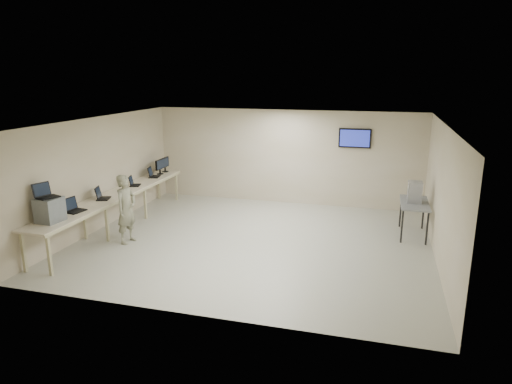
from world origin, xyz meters
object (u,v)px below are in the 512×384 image
(equipment_box, at_px, (50,210))
(soldier, at_px, (126,209))
(side_table, at_px, (414,205))
(workbench, at_px, (116,197))

(equipment_box, height_order, soldier, soldier)
(equipment_box, xyz_separation_m, side_table, (7.25, 3.73, -0.39))
(equipment_box, distance_m, soldier, 1.73)
(equipment_box, bearing_deg, soldier, 64.53)
(workbench, relative_size, soldier, 3.73)
(workbench, bearing_deg, equipment_box, -91.57)
(equipment_box, relative_size, side_table, 0.36)
(soldier, xyz_separation_m, side_table, (6.41, 2.27, -0.05))
(side_table, bearing_deg, workbench, -168.63)
(soldier, relative_size, side_table, 1.16)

